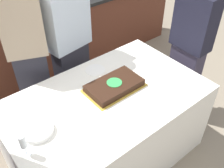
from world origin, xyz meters
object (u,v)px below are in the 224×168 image
(cake, at_px, (114,85))
(person_seated_right, at_px, (189,48))
(wine_glass, at_px, (23,143))
(person_cutting_cake, at_px, (69,45))
(person_standing_back, at_px, (30,59))
(plate_stack, at_px, (38,130))

(cake, xyz_separation_m, person_seated_right, (0.93, -0.04, 0.01))
(wine_glass, distance_m, person_cutting_cake, 1.19)
(person_cutting_cake, height_order, person_standing_back, person_standing_back)
(wine_glass, bearing_deg, plate_stack, 40.04)
(plate_stack, distance_m, person_seated_right, 1.65)
(plate_stack, relative_size, wine_glass, 1.30)
(wine_glass, relative_size, person_standing_back, 0.10)
(plate_stack, bearing_deg, person_seated_right, -0.40)
(cake, height_order, plate_stack, cake)
(person_cutting_cake, bearing_deg, wine_glass, 35.22)
(person_seated_right, xyz_separation_m, person_standing_back, (-1.35, 0.72, 0.07))
(person_cutting_cake, xyz_separation_m, person_standing_back, (-0.41, 0.00, 0.02))
(person_standing_back, bearing_deg, person_seated_right, 174.24)
(cake, height_order, person_cutting_cake, person_cutting_cake)
(plate_stack, height_order, wine_glass, wine_glass)
(plate_stack, bearing_deg, person_standing_back, 67.13)
(plate_stack, bearing_deg, person_cutting_cake, 44.91)
(cake, relative_size, wine_glass, 2.84)
(person_cutting_cake, distance_m, person_seated_right, 1.18)
(person_cutting_cake, bearing_deg, plate_stack, 35.96)
(cake, relative_size, plate_stack, 2.19)
(plate_stack, height_order, person_seated_right, person_seated_right)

